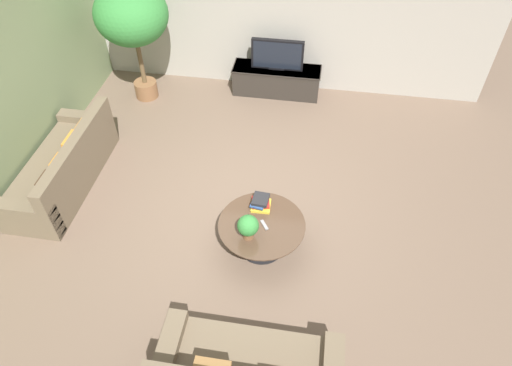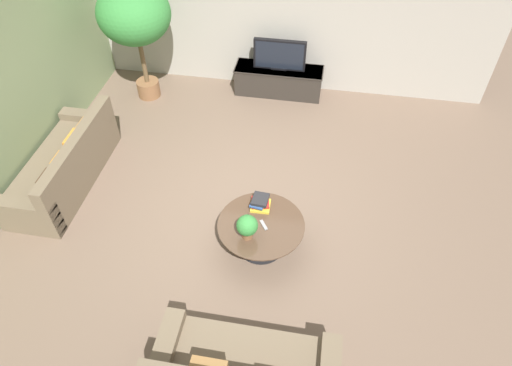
% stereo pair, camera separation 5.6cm
% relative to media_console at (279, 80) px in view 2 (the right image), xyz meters
% --- Properties ---
extents(ground_plane, '(24.00, 24.00, 0.00)m').
position_rel_media_console_xyz_m(ground_plane, '(-0.08, -2.94, -0.26)').
color(ground_plane, brown).
extents(back_wall_stone, '(7.40, 0.12, 3.00)m').
position_rel_media_console_xyz_m(back_wall_stone, '(-0.08, 0.32, 1.24)').
color(back_wall_stone, '#A39E93').
rests_on(back_wall_stone, ground).
extents(media_console, '(1.58, 0.50, 0.50)m').
position_rel_media_console_xyz_m(media_console, '(0.00, 0.00, 0.00)').
color(media_console, '#2D2823').
rests_on(media_console, ground).
extents(television, '(0.91, 0.13, 0.54)m').
position_rel_media_console_xyz_m(television, '(-0.00, -0.00, 0.51)').
color(television, black).
rests_on(television, media_console).
extents(coffee_table, '(1.09, 1.09, 0.44)m').
position_rel_media_console_xyz_m(coffee_table, '(0.26, -3.53, 0.05)').
color(coffee_table, black).
rests_on(coffee_table, ground).
extents(couch_by_wall, '(0.84, 2.12, 0.84)m').
position_rel_media_console_xyz_m(couch_by_wall, '(-2.75, -2.82, 0.02)').
color(couch_by_wall, brown).
rests_on(couch_by_wall, ground).
extents(potted_palm_tall, '(1.19, 1.19, 2.05)m').
position_rel_media_console_xyz_m(potted_palm_tall, '(-2.32, -0.49, 1.24)').
color(potted_palm_tall, brown).
rests_on(potted_palm_tall, ground).
extents(potted_plant_tabletop, '(0.26, 0.26, 0.34)m').
position_rel_media_console_xyz_m(potted_plant_tabletop, '(0.12, -3.75, 0.38)').
color(potted_plant_tabletop, brown).
rests_on(potted_plant_tabletop, coffee_table).
extents(book_stack, '(0.26, 0.28, 0.14)m').
position_rel_media_console_xyz_m(book_stack, '(0.20, -3.23, 0.25)').
color(book_stack, gold).
rests_on(book_stack, coffee_table).
extents(remote_black, '(0.13, 0.15, 0.02)m').
position_rel_media_console_xyz_m(remote_black, '(0.10, -3.49, 0.19)').
color(remote_black, black).
rests_on(remote_black, coffee_table).
extents(remote_silver, '(0.12, 0.16, 0.02)m').
position_rel_media_console_xyz_m(remote_silver, '(0.29, -3.55, 0.19)').
color(remote_silver, gray).
rests_on(remote_silver, coffee_table).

